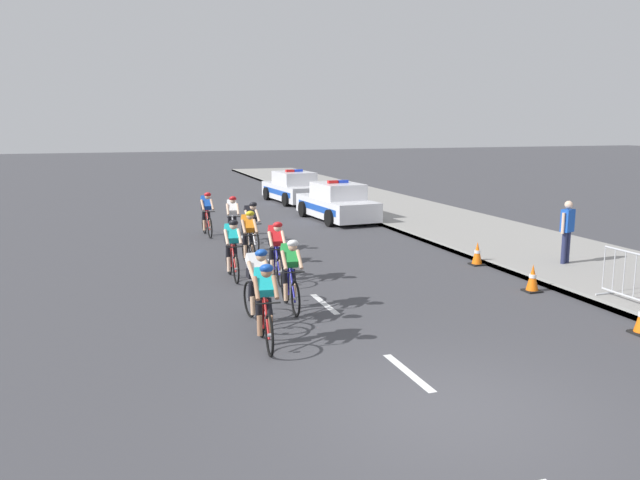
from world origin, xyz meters
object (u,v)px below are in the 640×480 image
cyclist_third (290,273)px  cyclist_eighth (207,213)px  cyclist_fourth (232,248)px  spectator_middle (567,228)px  cyclist_sixth (249,237)px  cyclist_fifth (276,250)px  cyclist_lead (265,303)px  police_car_nearest (337,203)px  cyclist_second (257,285)px  police_car_second (294,188)px  traffic_cone_far (533,278)px  traffic_cone_mid (477,254)px  cyclist_seventh (251,225)px  cyclist_ninth (233,218)px

cyclist_third → cyclist_eighth: bearing=91.8°
cyclist_fourth → spectator_middle: (8.65, -1.55, 0.30)m
cyclist_fourth → cyclist_sixth: size_ratio=1.00×
cyclist_fourth → cyclist_fifth: (0.94, -0.63, 0.00)m
cyclist_fifth → cyclist_sixth: (-0.23, 2.05, 0.00)m
cyclist_fifth → cyclist_eighth: same height
cyclist_eighth → spectator_middle: bearing=-43.4°
cyclist_third → spectator_middle: spectator_middle is taller
cyclist_lead → police_car_nearest: bearing=65.1°
cyclist_lead → cyclist_sixth: (1.11, 6.39, 0.00)m
cyclist_sixth → police_car_nearest: (5.04, 6.86, -0.11)m
cyclist_second → police_car_second: 19.08m
police_car_nearest → traffic_cone_far: 11.66m
cyclist_eighth → traffic_cone_mid: 9.29m
traffic_cone_far → cyclist_fourth: bearing=151.8°
cyclist_lead → cyclist_fifth: same height
cyclist_seventh → traffic_cone_far: 8.35m
cyclist_seventh → cyclist_sixth: bearing=-104.6°
cyclist_lead → cyclist_second: 1.26m
cyclist_second → traffic_cone_far: 6.52m
cyclist_fourth → cyclist_fifth: same height
police_car_nearest → traffic_cone_far: (0.51, -11.64, -0.37)m
police_car_second → cyclist_seventh: bearing=-112.2°
cyclist_lead → cyclist_ninth: 9.99m
cyclist_fourth → cyclist_seventh: same height
cyclist_second → spectator_middle: spectator_middle is taller
police_car_nearest → police_car_second: (0.00, 6.13, 0.00)m
cyclist_sixth → traffic_cone_far: (5.55, -4.78, -0.48)m
cyclist_second → traffic_cone_far: cyclist_second is taller
cyclist_fifth → spectator_middle: spectator_middle is taller
cyclist_seventh → cyclist_ninth: (-0.24, 1.67, 0.00)m
cyclist_sixth → cyclist_ninth: 3.52m
cyclist_ninth → cyclist_fifth: bearing=-90.1°
cyclist_seventh → traffic_cone_mid: bearing=-35.1°
cyclist_fourth → police_car_nearest: bearing=55.2°
cyclist_sixth → police_car_second: police_car_second is taller
cyclist_fifth → cyclist_seventh: size_ratio=1.00×
cyclist_sixth → police_car_nearest: police_car_nearest is taller
cyclist_fifth → traffic_cone_mid: cyclist_fifth is taller
cyclist_eighth → traffic_cone_mid: size_ratio=2.69×
traffic_cone_mid → cyclist_second: bearing=-155.0°
cyclist_seventh → police_car_nearest: police_car_nearest is taller
cyclist_second → cyclist_fifth: bearing=69.2°
cyclist_lead → traffic_cone_far: 6.87m
cyclist_fifth → police_car_nearest: size_ratio=0.38×
cyclist_ninth → police_car_second: 10.62m
cyclist_third → cyclist_seventh: bearing=84.8°
cyclist_seventh → traffic_cone_far: cyclist_seventh is taller
cyclist_eighth → traffic_cone_far: size_ratio=2.69×
cyclist_third → cyclist_fifth: size_ratio=1.00×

